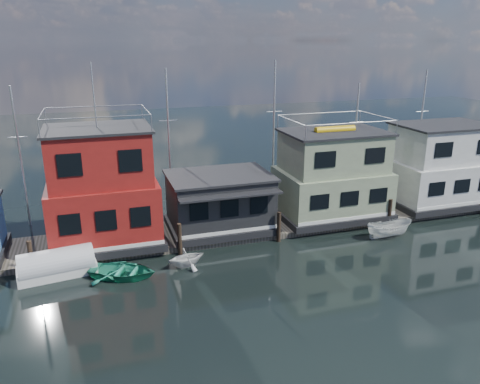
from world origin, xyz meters
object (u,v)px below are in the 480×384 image
object	(u,v)px
dinghy_teal	(123,271)
dinghy_white	(186,257)
motorboat	(389,229)
houseboat_green	(332,176)
houseboat_red	(103,190)
houseboat_white	(439,166)
tarp_runabout	(57,265)
houseboat_dark	(220,202)

from	to	relation	value
dinghy_teal	dinghy_white	bearing A→B (deg)	-61.07
motorboat	houseboat_green	bearing A→B (deg)	30.83
motorboat	dinghy_teal	bearing A→B (deg)	95.30
motorboat	dinghy_white	bearing A→B (deg)	94.55
houseboat_green	motorboat	world-z (taller)	houseboat_green
houseboat_red	dinghy_teal	world-z (taller)	houseboat_red
houseboat_green	dinghy_white	distance (m)	13.59
houseboat_green	houseboat_white	bearing A→B (deg)	-0.00
houseboat_white	motorboat	distance (m)	9.44
tarp_runabout	dinghy_teal	xyz separation A→B (m)	(3.72, -1.44, -0.26)
houseboat_white	tarp_runabout	bearing A→B (deg)	-173.58
tarp_runabout	dinghy_teal	world-z (taller)	tarp_runabout
motorboat	dinghy_teal	size ratio (longest dim) A/B	0.85
dinghy_white	houseboat_white	bearing A→B (deg)	-90.50
houseboat_red	dinghy_teal	size ratio (longest dim) A/B	2.96
motorboat	tarp_runabout	world-z (taller)	tarp_runabout
tarp_runabout	houseboat_dark	bearing A→B (deg)	8.67
dinghy_white	dinghy_teal	distance (m)	3.92
dinghy_teal	houseboat_green	bearing A→B (deg)	-48.19
houseboat_red	houseboat_white	distance (m)	27.01
houseboat_red	tarp_runabout	size ratio (longest dim) A/B	2.55
houseboat_dark	tarp_runabout	bearing A→B (deg)	-163.12
houseboat_green	dinghy_teal	size ratio (longest dim) A/B	2.10
houseboat_dark	houseboat_white	world-z (taller)	houseboat_white
houseboat_dark	houseboat_green	distance (m)	9.07
houseboat_green	houseboat_white	size ratio (longest dim) A/B	1.00
motorboat	houseboat_white	bearing A→B (deg)	-54.83
houseboat_dark	houseboat_green	size ratio (longest dim) A/B	0.88
houseboat_red	houseboat_green	xyz separation A→B (m)	(17.00, 0.00, -0.55)
houseboat_green	motorboat	xyz separation A→B (m)	(2.26, -4.58, -2.89)
houseboat_white	motorboat	world-z (taller)	houseboat_white
houseboat_white	tarp_runabout	size ratio (longest dim) A/B	1.80
houseboat_dark	tarp_runabout	size ratio (longest dim) A/B	1.59
houseboat_red	houseboat_green	distance (m)	17.01
dinghy_white	motorboat	distance (m)	14.72
houseboat_green	tarp_runabout	bearing A→B (deg)	-170.44
houseboat_red	dinghy_white	bearing A→B (deg)	-45.23
houseboat_white	tarp_runabout	xyz separation A→B (m)	(-30.08, -3.38, -2.86)
houseboat_white	motorboat	xyz separation A→B (m)	(-7.74, -4.58, -2.88)
houseboat_red	houseboat_dark	xyz separation A→B (m)	(8.00, -0.02, -1.69)
houseboat_green	dinghy_teal	xyz separation A→B (m)	(-16.36, -4.83, -3.13)
tarp_runabout	houseboat_white	bearing A→B (deg)	-1.80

